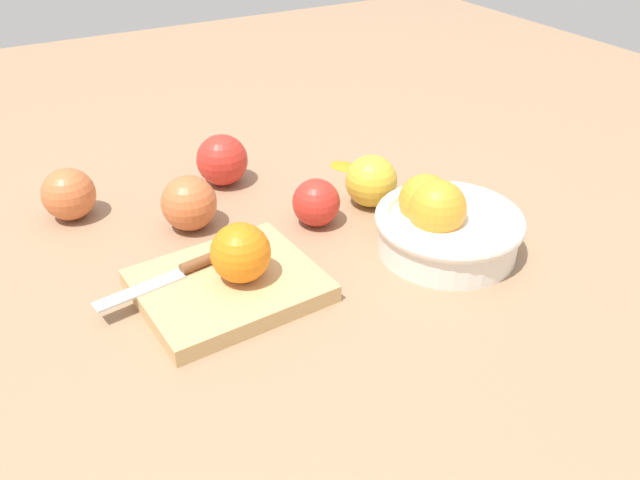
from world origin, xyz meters
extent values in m
plane|color=#997556|center=(0.00, 0.00, 0.00)|extent=(2.40, 2.40, 0.00)
cylinder|color=white|center=(-0.20, 0.12, 0.02)|extent=(0.18, 0.18, 0.05)
torus|color=white|center=(-0.20, 0.12, 0.05)|extent=(0.20, 0.20, 0.02)
sphere|color=orange|center=(-0.18, 0.11, 0.07)|extent=(0.08, 0.08, 0.08)
sphere|color=orange|center=(-0.18, 0.09, 0.07)|extent=(0.07, 0.07, 0.07)
cube|color=tan|center=(0.10, 0.06, 0.01)|extent=(0.22, 0.19, 0.02)
sphere|color=orange|center=(0.08, 0.07, 0.06)|extent=(0.07, 0.07, 0.07)
cube|color=silver|center=(0.20, 0.04, 0.02)|extent=(0.11, 0.04, 0.00)
cylinder|color=brown|center=(0.12, 0.03, 0.03)|extent=(0.05, 0.02, 0.01)
sphere|color=red|center=(-0.01, -0.21, 0.04)|extent=(0.08, 0.08, 0.08)
sphere|color=red|center=(-0.08, -0.03, 0.03)|extent=(0.07, 0.07, 0.07)
sphere|color=gold|center=(-0.18, -0.04, 0.04)|extent=(0.08, 0.08, 0.08)
sphere|color=#CC6638|center=(0.22, -0.22, 0.04)|extent=(0.08, 0.08, 0.08)
sphere|color=#CC6638|center=(0.08, -0.11, 0.04)|extent=(0.08, 0.08, 0.08)
ellipsoid|color=orange|center=(-0.21, -0.17, 0.00)|extent=(0.05, 0.06, 0.01)
camera|label=1|loc=(0.31, 0.67, 0.48)|focal=36.57mm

